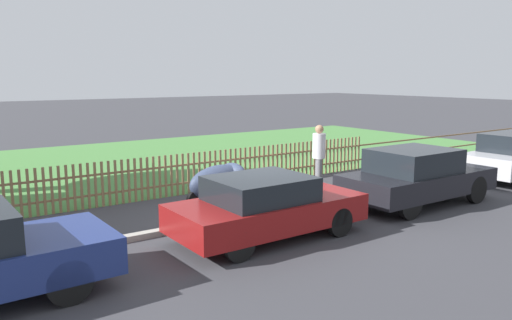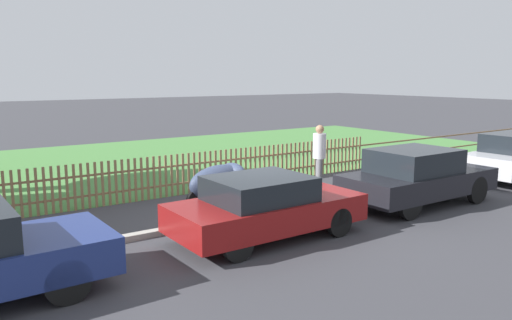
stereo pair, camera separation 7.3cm
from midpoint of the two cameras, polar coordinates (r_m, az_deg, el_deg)
ground_plane at (r=11.00m, az=-0.89°, el=-6.86°), size 120.00×120.00×0.00m
kerb_stone at (r=11.06m, az=-1.18°, el=-6.44°), size 32.39×0.20×0.12m
grass_strip at (r=18.64m, az=-15.74°, el=-0.38°), size 32.39×11.46×0.01m
park_fence at (r=13.33m, az=-7.86°, el=-1.58°), size 32.39×0.05×1.11m
parked_car_black_saloon at (r=9.67m, az=1.26°, el=-5.32°), size 3.83×1.73×1.23m
parked_car_navy_estate at (r=12.76m, az=18.06°, el=-1.76°), size 4.07×1.74×1.38m
covered_motorcycle at (r=11.78m, az=-3.78°, el=-2.52°), size 1.84×0.81×1.06m
pedestrian_near_fence at (r=13.91m, az=7.40°, el=0.80°), size 0.50×0.50×1.79m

